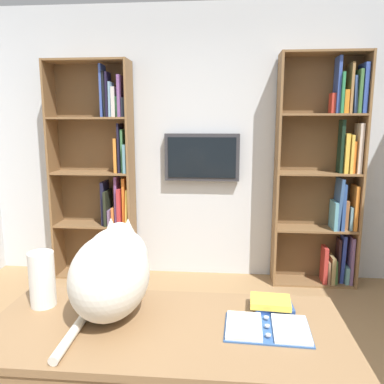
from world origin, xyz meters
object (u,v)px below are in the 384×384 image
Objects in this scene: wall_mounted_tv at (202,157)px; desk_book_stack at (272,304)px; paper_towel_roll at (42,279)px; bookshelf_left at (329,175)px; bookshelf_right at (103,177)px; desk at (165,356)px; cat at (112,269)px; open_binder at (267,328)px.

wall_mounted_tv is 3.95× the size of desk_book_stack.
desk_book_stack is (-1.00, -0.04, -0.10)m from paper_towel_roll.
bookshelf_right is at bearing -0.09° from bookshelf_left.
bookshelf_left reaches higher than paper_towel_roll.
bookshelf_right is 1.50× the size of desk.
bookshelf_left is at bearing -117.26° from desk.
cat is at bearing 5.89° from desk_book_stack.
cat is at bearing 108.80° from bookshelf_right.
desk_book_stack is (-1.44, 2.16, -0.23)m from bookshelf_right.
bookshelf_left is at bearing 175.96° from wall_mounted_tv.
open_binder is (-0.40, -0.02, 0.13)m from desk.
desk is at bearing 165.47° from paper_towel_roll.
desk_book_stack is (-0.44, -0.19, 0.15)m from desk.
paper_towel_roll is (0.56, -0.15, 0.24)m from desk.
open_binder is 1.39× the size of paper_towel_roll.
wall_mounted_tv is at bearing -175.25° from bookshelf_right.
bookshelf_right reaches higher than desk_book_stack.
desk is 4.23× the size of open_binder.
bookshelf_right is 3.65× the size of cat.
paper_towel_roll is (0.56, 2.29, -0.33)m from wall_mounted_tv.
desk is 0.50m from desk_book_stack.
paper_towel_roll is (-0.43, 2.21, -0.13)m from bookshelf_right.
bookshelf_left is at bearing -109.17° from open_binder.
desk_book_stack is (-0.04, -0.17, 0.02)m from open_binder.
desk_book_stack is at bearing -102.27° from open_binder.
bookshelf_right is 2.36m from cat.
desk is at bearing 62.74° from bookshelf_left.
desk_book_stack is at bearing 70.32° from bookshelf_left.
bookshelf_right reaches higher than paper_towel_roll.
paper_towel_roll reaches higher than desk_book_stack.
desk is (1.21, 2.35, -0.42)m from bookshelf_left.
cat is (-0.76, 2.23, -0.06)m from bookshelf_right.
bookshelf_right is 6.35× the size of open_binder.
bookshelf_right is at bearing -78.85° from paper_towel_roll.
bookshelf_left is 11.70× the size of desk_book_stack.
cat reaches higher than paper_towel_roll.
bookshelf_right reaches higher than wall_mounted_tv.
open_binder is 0.17m from desk_book_stack.
desk is 5.88× the size of paper_towel_roll.
bookshelf_right reaches higher than open_binder.
bookshelf_left reaches higher than bookshelf_right.
desk_book_stack is at bearing -156.53° from desk.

